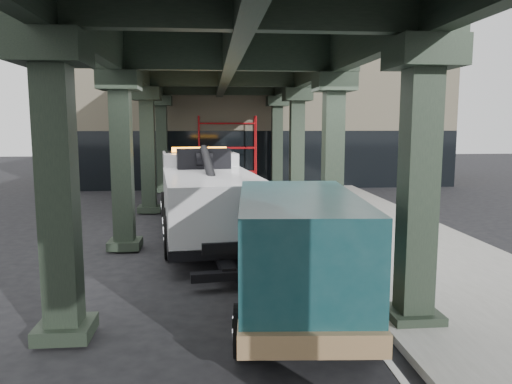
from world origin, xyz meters
TOP-DOWN VIEW (x-y plane):
  - ground at (0.00, 0.00)m, footprint 90.00×90.00m
  - sidewalk at (4.50, 2.00)m, footprint 5.00×40.00m
  - lane_stripe at (1.70, 2.00)m, footprint 0.12×38.00m
  - viaduct at (-0.40, 2.00)m, footprint 7.40×32.00m
  - building at (2.00, 20.00)m, footprint 22.00×10.00m
  - scaffolding at (0.00, 14.64)m, footprint 3.08×0.88m
  - tow_truck at (-1.12, 3.45)m, footprint 3.38×9.11m
  - towed_van at (0.65, -3.15)m, footprint 2.68×5.86m

SIDE VIEW (x-z plane):
  - ground at x=0.00m, z-range 0.00..0.00m
  - lane_stripe at x=1.70m, z-range 0.00..0.01m
  - sidewalk at x=4.50m, z-range 0.00..0.15m
  - towed_van at x=0.65m, z-range 0.09..2.40m
  - tow_truck at x=-1.12m, z-range -0.04..2.89m
  - scaffolding at x=0.00m, z-range 0.11..4.11m
  - building at x=2.00m, z-range 0.00..8.00m
  - viaduct at x=-0.40m, z-range 2.26..8.66m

